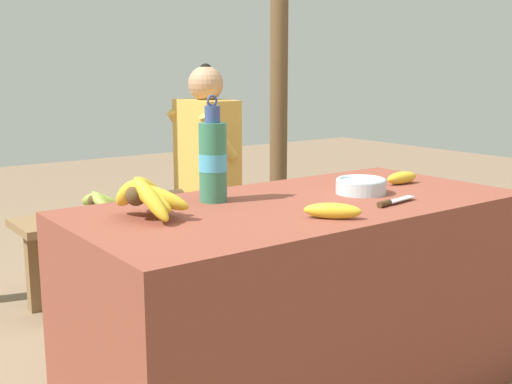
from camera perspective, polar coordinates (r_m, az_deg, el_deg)
market_counter at (r=2.15m, az=3.89°, el=-9.98°), size 1.46×0.70×0.69m
banana_bunch_ripe at (r=1.83m, az=-9.65°, el=-0.30°), size 0.17×0.28×0.14m
serving_bowl at (r=2.20m, az=9.32°, el=0.60°), size 0.17×0.17×0.05m
water_bottle at (r=2.03m, az=-3.85°, el=2.87°), size 0.09×0.09×0.34m
loose_banana_front at (r=1.82m, az=6.82°, el=-1.67°), size 0.15×0.15×0.05m
loose_banana_side at (r=2.41m, az=12.83°, el=1.23°), size 0.14×0.05×0.05m
knife at (r=2.04m, az=11.92°, el=-0.86°), size 0.19×0.05×0.02m
wooden_bench at (r=3.26m, az=-6.98°, el=-2.21°), size 1.59×0.32×0.45m
seated_vendor at (r=3.23m, az=-5.11°, el=2.79°), size 0.40×0.39×1.13m
banana_bunch_green at (r=3.05m, az=-13.73°, el=-0.74°), size 0.16×0.25×0.12m
support_post_far at (r=4.08m, az=2.08°, el=13.77°), size 0.11×0.11×2.62m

